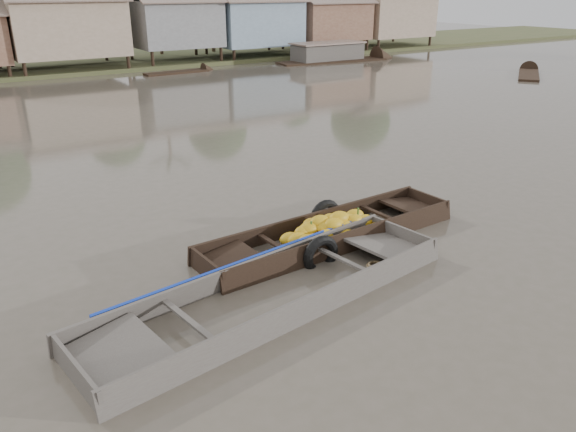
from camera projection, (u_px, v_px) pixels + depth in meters
ground at (303, 267)px, 10.68m from camera, size 120.00×120.00×0.00m
riverbank at (64, 17)px, 35.83m from camera, size 120.00×12.47×10.22m
banana_boat at (328, 233)px, 11.69m from camera, size 6.02×1.73×0.86m
viewer_boat at (273, 297)px, 9.55m from camera, size 7.09×2.72×0.56m
distant_boats at (252, 66)px, 35.60m from camera, size 47.06×15.99×1.38m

